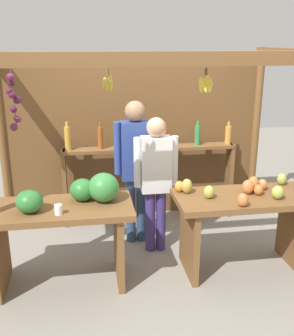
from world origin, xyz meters
The scene contains 7 objects.
ground_plane centered at (0.00, 0.00, 0.00)m, with size 12.00×12.00×0.00m, color gray.
market_stall centered at (-0.01, 0.42, 1.28)m, with size 3.45×1.88×2.20m.
fruit_counter_left centered at (-0.85, -0.65, 0.69)m, with size 1.40×0.64×1.09m.
fruit_counter_right centered at (0.91, -0.66, 0.62)m, with size 1.40×0.64×0.97m.
bottle_shelf_unit centered at (0.16, 0.66, 0.80)m, with size 2.21×0.22×1.35m.
vendor_man centered at (-0.09, 0.10, 1.00)m, with size 0.48×0.23×1.67m.
vendor_woman centered at (0.10, -0.15, 0.91)m, with size 0.48×0.21×1.53m.
Camera 1 is at (-0.61, -4.16, 2.28)m, focal length 42.64 mm.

